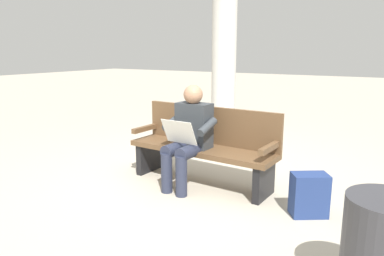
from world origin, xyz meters
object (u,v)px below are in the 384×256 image
Objects in this scene: bench_near at (204,145)px; person_seated at (189,134)px; support_pillar at (224,39)px; trash_bin at (384,255)px; backpack at (309,195)px.

person_seated is at bearing 74.33° from bench_near.
support_pillar is at bearing -65.07° from bench_near.
person_seated reaches higher than trash_bin.
support_pillar is (2.43, -3.07, 1.56)m from backpack.
bench_near reaches higher than trash_bin.
bench_near is 3.28m from support_pillar.
backpack is 1.30m from trash_bin.
backpack is at bearing -179.26° from person_seated.
bench_near is 0.30m from person_seated.
person_seated reaches higher than bench_near.
bench_near reaches higher than backpack.
person_seated is 0.33× the size of support_pillar.
support_pillar is at bearing -52.99° from trash_bin.
bench_near is 2.43m from trash_bin.
support_pillar reaches higher than backpack.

